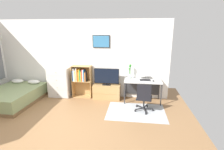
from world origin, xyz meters
TOP-DOWN VIEW (x-y plane):
  - ground_plane at (0.00, 0.00)m, footprint 7.20×7.20m
  - wall_back_with_posters at (0.00, 2.43)m, footprint 6.12×0.09m
  - area_rug at (1.97, 1.27)m, footprint 1.70×1.20m
  - bed at (-2.06, 1.41)m, footprint 1.50×1.94m
  - dresser at (-0.76, 2.15)m, footprint 0.75×0.46m
  - bookshelf at (0.02, 2.21)m, footprint 0.69×0.30m
  - tv_stand at (0.95, 2.17)m, footprint 0.94×0.41m
  - television at (0.95, 2.15)m, footprint 0.86×0.16m
  - desk at (2.17, 2.15)m, footprint 1.21×0.60m
  - office_chair at (2.18, 1.33)m, footprint 0.57×0.58m
  - laptop at (2.24, 2.15)m, footprint 0.40×0.43m
  - computer_mouse at (2.50, 2.00)m, footprint 0.06×0.10m
  - bamboo_vase at (1.73, 2.24)m, footprint 0.10×0.10m
  - wine_glass at (1.84, 2.02)m, footprint 0.07×0.07m

SIDE VIEW (x-z plane):
  - ground_plane at x=0.00m, z-range 0.00..0.00m
  - area_rug at x=1.97m, z-range 0.00..0.01m
  - bed at x=-2.06m, z-range -0.06..0.54m
  - tv_stand at x=0.95m, z-range 0.00..0.50m
  - office_chair at x=2.18m, z-range 0.03..0.89m
  - dresser at x=-0.76m, z-range 0.00..1.08m
  - desk at x=2.17m, z-range 0.24..0.98m
  - bookshelf at x=0.02m, z-range 0.12..1.26m
  - computer_mouse at x=2.50m, z-range 0.74..0.77m
  - television at x=0.95m, z-range 0.51..1.08m
  - laptop at x=2.24m, z-range 0.72..0.89m
  - wine_glass at x=1.84m, z-range 0.78..0.96m
  - bamboo_vase at x=1.73m, z-range 0.75..1.24m
  - wall_back_with_posters at x=0.00m, z-range 0.00..2.70m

